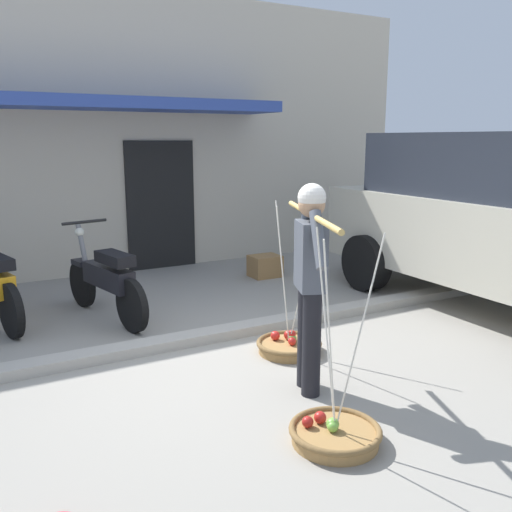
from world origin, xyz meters
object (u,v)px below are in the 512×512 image
object	(u,v)px
wooden_crate	(265,266)
fruit_basket_left_side	(335,432)
fruit_basket_right_side	(289,345)
motorcycle_third_in_row	(106,281)
fruit_vendor	(310,275)

from	to	relation	value
wooden_crate	fruit_basket_left_side	bearing A→B (deg)	-113.90
fruit_basket_right_side	motorcycle_third_in_row	distance (m)	2.29
fruit_basket_left_side	motorcycle_third_in_row	bearing A→B (deg)	101.35
fruit_basket_left_side	motorcycle_third_in_row	world-z (taller)	fruit_basket_left_side
fruit_basket_right_side	fruit_vendor	bearing A→B (deg)	-111.15
fruit_basket_left_side	motorcycle_third_in_row	distance (m)	3.49
fruit_basket_left_side	fruit_basket_right_side	size ratio (longest dim) A/B	1.00
motorcycle_third_in_row	fruit_vendor	bearing A→B (deg)	-69.58
fruit_vendor	motorcycle_third_in_row	size ratio (longest dim) A/B	0.94
motorcycle_third_in_row	wooden_crate	world-z (taller)	motorcycle_third_in_row
fruit_basket_right_side	wooden_crate	bearing A→B (deg)	64.67
motorcycle_third_in_row	wooden_crate	xyz separation A→B (m)	(2.57, 0.87, -0.29)
fruit_vendor	fruit_basket_right_side	distance (m)	1.22
fruit_basket_right_side	wooden_crate	size ratio (longest dim) A/B	3.30
fruit_vendor	fruit_basket_right_side	world-z (taller)	fruit_vendor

